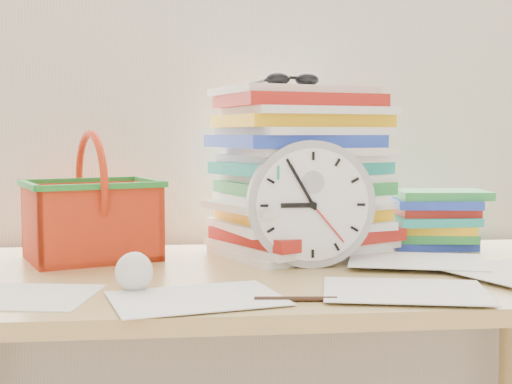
{
  "coord_description": "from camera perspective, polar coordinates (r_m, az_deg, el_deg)",
  "views": [
    {
      "loc": [
        -0.17,
        0.2,
        1.03
      ],
      "look_at": [
        -0.03,
        1.6,
        0.91
      ],
      "focal_mm": 50.0,
      "sensor_mm": 36.0,
      "label": 1
    }
  ],
  "objects": [
    {
      "name": "curtain",
      "position": [
        1.81,
        -0.34,
        13.45
      ],
      "size": [
        2.4,
        0.01,
        2.5
      ],
      "primitive_type": "cube",
      "color": "silver",
      "rests_on": "room_shell"
    },
    {
      "name": "paper_stack",
      "position": [
        1.62,
        3.53,
        1.65
      ],
      "size": [
        0.46,
        0.42,
        0.38
      ],
      "primitive_type": null,
      "rotation": [
        0.0,
        0.0,
        0.38
      ],
      "color": "white",
      "rests_on": "desk"
    },
    {
      "name": "crumpled_ball",
      "position": [
        1.27,
        -9.75,
        -6.27
      ],
      "size": [
        0.07,
        0.07,
        0.07
      ],
      "primitive_type": "sphere",
      "color": "white",
      "rests_on": "desk"
    },
    {
      "name": "scattered_papers",
      "position": [
        1.44,
        1.14,
        -6.07
      ],
      "size": [
        1.26,
        0.42,
        0.02
      ],
      "primitive_type": null,
      "color": "white",
      "rests_on": "desk"
    },
    {
      "name": "clock",
      "position": [
        1.47,
        4.37,
        -0.93
      ],
      "size": [
        0.26,
        0.05,
        0.26
      ],
      "primitive_type": "cylinder",
      "rotation": [
        1.57,
        0.0,
        0.0
      ],
      "color": "#A4A4A6",
      "rests_on": "desk"
    },
    {
      "name": "desk",
      "position": [
        1.46,
        1.13,
        -9.2
      ],
      "size": [
        1.4,
        0.7,
        0.75
      ],
      "color": "tan",
      "rests_on": "ground"
    },
    {
      "name": "basket",
      "position": [
        1.59,
        -13.03,
        -0.37
      ],
      "size": [
        0.33,
        0.3,
        0.27
      ],
      "primitive_type": null,
      "rotation": [
        0.0,
        0.0,
        0.37
      ],
      "color": "#E73F16",
      "rests_on": "desk"
    },
    {
      "name": "book_stack",
      "position": [
        1.75,
        14.26,
        -2.15
      ],
      "size": [
        0.26,
        0.21,
        0.14
      ],
      "primitive_type": null,
      "rotation": [
        0.0,
        0.0,
        -0.1
      ],
      "color": "white",
      "rests_on": "desk"
    },
    {
      "name": "sunglasses",
      "position": [
        1.58,
        2.94,
        8.99
      ],
      "size": [
        0.16,
        0.14,
        0.03
      ],
      "primitive_type": null,
      "rotation": [
        0.0,
        0.0,
        0.19
      ],
      "color": "black",
      "rests_on": "paper_stack"
    },
    {
      "name": "pen",
      "position": [
        1.18,
        3.18,
        -8.55
      ],
      "size": [
        0.14,
        0.02,
        0.01
      ],
      "primitive_type": "cylinder",
      "rotation": [
        0.0,
        1.57,
        -0.09
      ],
      "color": "black",
      "rests_on": "desk"
    }
  ]
}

